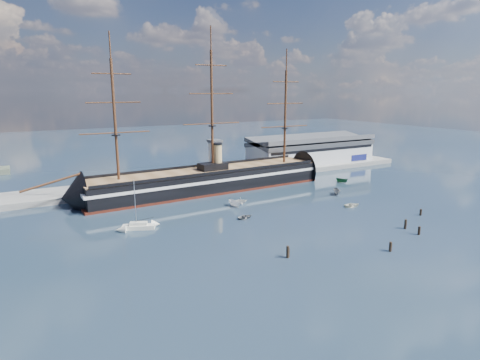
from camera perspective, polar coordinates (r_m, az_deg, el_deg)
ground at (r=134.12m, az=1.50°, el=-3.04°), size 600.00×600.00×0.00m
quay at (r=169.38m, az=-1.83°, el=0.27°), size 180.00×18.00×2.00m
warehouse at (r=197.47m, az=10.08°, el=4.21°), size 63.00×21.00×11.60m
quay_tower at (r=161.83m, az=-3.57°, el=3.19°), size 5.00×5.00×15.00m
warship at (r=146.81m, az=-5.18°, el=-0.08°), size 113.20×19.93×53.94m
sailboat at (r=110.89m, az=-14.23°, el=-6.35°), size 8.81×5.67×13.62m
motorboat_a at (r=127.98m, az=-0.73°, el=-3.80°), size 6.72×3.37×2.57m
motorboat_b at (r=116.46m, az=0.78°, el=-5.48°), size 1.66×3.19×1.42m
motorboat_c at (r=146.73m, az=13.60°, el=-2.02°), size 6.39×5.31×2.47m
motorboat_d at (r=131.60m, az=0.16°, el=-3.34°), size 5.14×6.72×2.26m
motorboat_e at (r=132.91m, az=15.68°, el=-3.66°), size 1.68×3.41×1.53m
motorboat_f at (r=165.87m, az=14.27°, el=-0.38°), size 6.17×4.17×2.32m
piling_near_left at (r=90.88m, az=6.77°, el=-10.92°), size 0.64×0.64×3.48m
piling_near_mid at (r=99.75m, az=20.56°, el=-9.48°), size 0.64×0.64×3.00m
piling_near_right at (r=116.70m, az=22.41°, el=-6.43°), size 0.64×0.64×3.32m
piling_far_right at (r=130.59m, az=24.27°, el=-4.61°), size 0.64×0.64×2.67m
piling_extra at (r=113.41m, az=24.07°, el=-7.12°), size 0.64×0.64×2.93m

